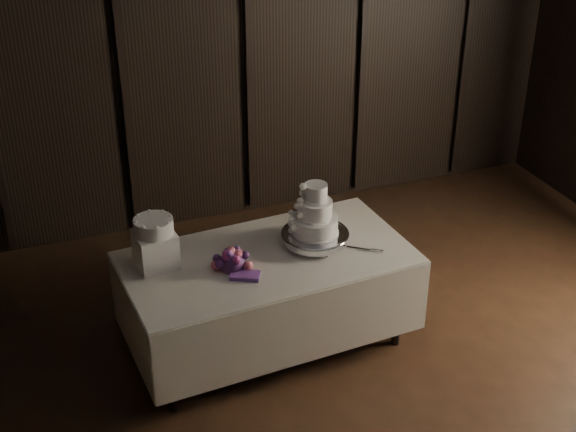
{
  "coord_description": "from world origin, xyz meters",
  "views": [
    {
      "loc": [
        -2.04,
        -3.0,
        3.68
      ],
      "look_at": [
        -0.39,
        1.46,
        1.05
      ],
      "focal_mm": 50.0,
      "sensor_mm": 36.0,
      "label": 1
    }
  ],
  "objects_px": {
    "display_table": "(268,297)",
    "cake_stand": "(315,238)",
    "wedding_cake": "(313,216)",
    "small_cake": "(153,226)",
    "bouquet": "(232,261)",
    "box_pedestal": "(156,249)"
  },
  "relations": [
    {
      "from": "cake_stand",
      "to": "small_cake",
      "type": "distance_m",
      "value": 1.14
    },
    {
      "from": "small_cake",
      "to": "box_pedestal",
      "type": "bearing_deg",
      "value": 0.0
    },
    {
      "from": "display_table",
      "to": "box_pedestal",
      "type": "relative_size",
      "value": 7.92
    },
    {
      "from": "cake_stand",
      "to": "box_pedestal",
      "type": "xyz_separation_m",
      "value": [
        -1.11,
        0.12,
        0.08
      ]
    },
    {
      "from": "cake_stand",
      "to": "box_pedestal",
      "type": "relative_size",
      "value": 1.86
    },
    {
      "from": "cake_stand",
      "to": "bouquet",
      "type": "height_order",
      "value": "bouquet"
    },
    {
      "from": "display_table",
      "to": "cake_stand",
      "type": "relative_size",
      "value": 4.25
    },
    {
      "from": "wedding_cake",
      "to": "small_cake",
      "type": "distance_m",
      "value": 1.09
    },
    {
      "from": "wedding_cake",
      "to": "small_cake",
      "type": "height_order",
      "value": "wedding_cake"
    },
    {
      "from": "wedding_cake",
      "to": "display_table",
      "type": "bearing_deg",
      "value": -170.63
    },
    {
      "from": "cake_stand",
      "to": "bouquet",
      "type": "xyz_separation_m",
      "value": [
        -0.65,
        -0.12,
        0.02
      ]
    },
    {
      "from": "bouquet",
      "to": "small_cake",
      "type": "relative_size",
      "value": 1.55
    },
    {
      "from": "wedding_cake",
      "to": "bouquet",
      "type": "xyz_separation_m",
      "value": [
        -0.62,
        -0.1,
        -0.17
      ]
    },
    {
      "from": "display_table",
      "to": "wedding_cake",
      "type": "distance_m",
      "value": 0.68
    },
    {
      "from": "cake_stand",
      "to": "box_pedestal",
      "type": "bearing_deg",
      "value": 173.98
    },
    {
      "from": "wedding_cake",
      "to": "bouquet",
      "type": "relative_size",
      "value": 0.94
    },
    {
      "from": "bouquet",
      "to": "small_cake",
      "type": "xyz_separation_m",
      "value": [
        -0.46,
        0.24,
        0.23
      ]
    },
    {
      "from": "cake_stand",
      "to": "small_cake",
      "type": "relative_size",
      "value": 1.84
    },
    {
      "from": "display_table",
      "to": "small_cake",
      "type": "height_order",
      "value": "small_cake"
    },
    {
      "from": "display_table",
      "to": "bouquet",
      "type": "bearing_deg",
      "value": -168.31
    },
    {
      "from": "wedding_cake",
      "to": "bouquet",
      "type": "height_order",
      "value": "wedding_cake"
    },
    {
      "from": "cake_stand",
      "to": "bouquet",
      "type": "relative_size",
      "value": 1.19
    }
  ]
}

